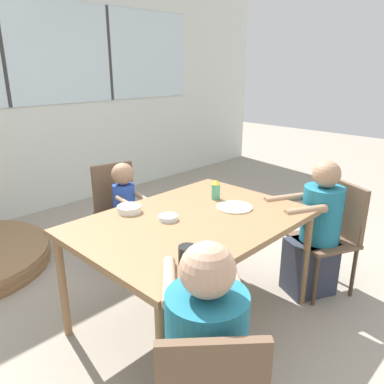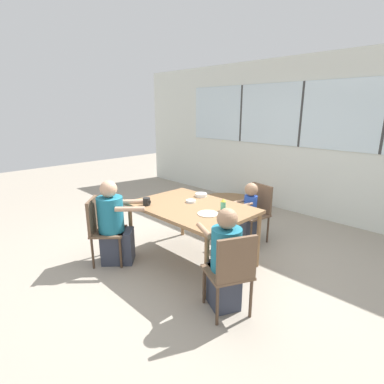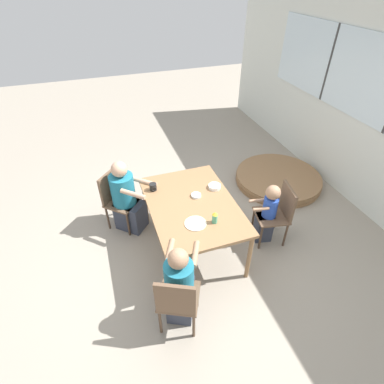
{
  "view_description": "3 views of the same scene",
  "coord_description": "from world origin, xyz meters",
  "px_view_note": "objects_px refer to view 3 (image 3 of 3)",
  "views": [
    {
      "loc": [
        -1.58,
        -1.53,
        1.67
      ],
      "look_at": [
        0.0,
        0.0,
        0.93
      ],
      "focal_mm": 35.0,
      "sensor_mm": 36.0,
      "label": 1
    },
    {
      "loc": [
        2.52,
        -2.48,
        1.92
      ],
      "look_at": [
        0.0,
        0.0,
        0.93
      ],
      "focal_mm": 28.0,
      "sensor_mm": 36.0,
      "label": 2
    },
    {
      "loc": [
        2.62,
        -0.9,
        3.07
      ],
      "look_at": [
        0.0,
        0.0,
        0.93
      ],
      "focal_mm": 28.0,
      "sensor_mm": 36.0,
      "label": 3
    }
  ],
  "objects_px": {
    "person_woman_green_shirt": "(180,287)",
    "folded_table_stack": "(278,179)",
    "chair_for_man_blue_shirt": "(116,196)",
    "chair_for_woman_green_shirt": "(177,300)",
    "sippy_cup": "(215,217)",
    "person_toddler": "(267,214)",
    "bowl_white_shallow": "(196,195)",
    "bowl_cereal": "(215,186)",
    "chair_for_toddler": "(279,210)",
    "person_man_blue_shirt": "(127,200)",
    "coffee_mug": "(153,187)"
  },
  "relations": [
    {
      "from": "person_toddler",
      "to": "coffee_mug",
      "type": "height_order",
      "value": "person_toddler"
    },
    {
      "from": "person_man_blue_shirt",
      "to": "bowl_cereal",
      "type": "relative_size",
      "value": 6.78
    },
    {
      "from": "person_toddler",
      "to": "bowl_white_shallow",
      "type": "distance_m",
      "value": 0.98
    },
    {
      "from": "chair_for_man_blue_shirt",
      "to": "bowl_white_shallow",
      "type": "distance_m",
      "value": 1.18
    },
    {
      "from": "person_woman_green_shirt",
      "to": "bowl_white_shallow",
      "type": "distance_m",
      "value": 1.17
    },
    {
      "from": "chair_for_man_blue_shirt",
      "to": "bowl_cereal",
      "type": "relative_size",
      "value": 5.32
    },
    {
      "from": "chair_for_man_blue_shirt",
      "to": "person_man_blue_shirt",
      "type": "xyz_separation_m",
      "value": [
        0.11,
        0.12,
        -0.02
      ]
    },
    {
      "from": "person_woman_green_shirt",
      "to": "bowl_cereal",
      "type": "distance_m",
      "value": 1.39
    },
    {
      "from": "chair_for_toddler",
      "to": "person_woman_green_shirt",
      "type": "bearing_deg",
      "value": 123.97
    },
    {
      "from": "coffee_mug",
      "to": "bowl_white_shallow",
      "type": "xyz_separation_m",
      "value": [
        0.3,
        0.48,
        -0.03
      ]
    },
    {
      "from": "chair_for_woman_green_shirt",
      "to": "coffee_mug",
      "type": "xyz_separation_m",
      "value": [
        -1.45,
        0.12,
        0.29
      ]
    },
    {
      "from": "chair_for_woman_green_shirt",
      "to": "person_man_blue_shirt",
      "type": "distance_m",
      "value": 1.71
    },
    {
      "from": "chair_for_woman_green_shirt",
      "to": "sippy_cup",
      "type": "relative_size",
      "value": 5.73
    },
    {
      "from": "person_man_blue_shirt",
      "to": "folded_table_stack",
      "type": "height_order",
      "value": "person_man_blue_shirt"
    },
    {
      "from": "bowl_white_shallow",
      "to": "sippy_cup",
      "type": "bearing_deg",
      "value": 4.36
    },
    {
      "from": "person_woman_green_shirt",
      "to": "bowl_white_shallow",
      "type": "xyz_separation_m",
      "value": [
        -1.0,
        0.53,
        0.29
      ]
    },
    {
      "from": "bowl_white_shallow",
      "to": "bowl_cereal",
      "type": "bearing_deg",
      "value": 107.39
    },
    {
      "from": "chair_for_woman_green_shirt",
      "to": "coffee_mug",
      "type": "relative_size",
      "value": 8.72
    },
    {
      "from": "person_man_blue_shirt",
      "to": "folded_table_stack",
      "type": "xyz_separation_m",
      "value": [
        -0.24,
        2.61,
        -0.41
      ]
    },
    {
      "from": "chair_for_man_blue_shirt",
      "to": "person_woman_green_shirt",
      "type": "xyz_separation_m",
      "value": [
        1.66,
        0.41,
        -0.03
      ]
    },
    {
      "from": "bowl_cereal",
      "to": "folded_table_stack",
      "type": "relative_size",
      "value": 0.11
    },
    {
      "from": "chair_for_man_blue_shirt",
      "to": "sippy_cup",
      "type": "xyz_separation_m",
      "value": [
        1.17,
        0.98,
        0.32
      ]
    },
    {
      "from": "sippy_cup",
      "to": "folded_table_stack",
      "type": "distance_m",
      "value": 2.31
    },
    {
      "from": "sippy_cup",
      "to": "person_woman_green_shirt",
      "type": "bearing_deg",
      "value": -48.82
    },
    {
      "from": "sippy_cup",
      "to": "bowl_cereal",
      "type": "xyz_separation_m",
      "value": [
        -0.6,
        0.25,
        -0.05
      ]
    },
    {
      "from": "folded_table_stack",
      "to": "chair_for_man_blue_shirt",
      "type": "bearing_deg",
      "value": -87.28
    },
    {
      "from": "chair_for_man_blue_shirt",
      "to": "folded_table_stack",
      "type": "height_order",
      "value": "chair_for_man_blue_shirt"
    },
    {
      "from": "chair_for_woman_green_shirt",
      "to": "person_man_blue_shirt",
      "type": "xyz_separation_m",
      "value": [
        -1.7,
        -0.21,
        -0.02
      ]
    },
    {
      "from": "bowl_cereal",
      "to": "folded_table_stack",
      "type": "height_order",
      "value": "bowl_cereal"
    },
    {
      "from": "bowl_cereal",
      "to": "folded_table_stack",
      "type": "xyz_separation_m",
      "value": [
        -0.7,
        1.51,
        -0.69
      ]
    },
    {
      "from": "chair_for_woman_green_shirt",
      "to": "person_toddler",
      "type": "bearing_deg",
      "value": 55.76
    },
    {
      "from": "chair_for_woman_green_shirt",
      "to": "folded_table_stack",
      "type": "distance_m",
      "value": 3.11
    },
    {
      "from": "chair_for_toddler",
      "to": "folded_table_stack",
      "type": "bearing_deg",
      "value": -23.43
    },
    {
      "from": "coffee_mug",
      "to": "bowl_white_shallow",
      "type": "distance_m",
      "value": 0.56
    },
    {
      "from": "folded_table_stack",
      "to": "person_toddler",
      "type": "bearing_deg",
      "value": -39.88
    },
    {
      "from": "chair_for_woman_green_shirt",
      "to": "bowl_white_shallow",
      "type": "height_order",
      "value": "chair_for_woman_green_shirt"
    },
    {
      "from": "bowl_white_shallow",
      "to": "chair_for_man_blue_shirt",
      "type": "bearing_deg",
      "value": -125.21
    },
    {
      "from": "chair_for_woman_green_shirt",
      "to": "person_woman_green_shirt",
      "type": "xyz_separation_m",
      "value": [
        -0.15,
        0.07,
        -0.03
      ]
    },
    {
      "from": "person_man_blue_shirt",
      "to": "bowl_cereal",
      "type": "height_order",
      "value": "person_man_blue_shirt"
    },
    {
      "from": "person_woman_green_shirt",
      "to": "person_man_blue_shirt",
      "type": "relative_size",
      "value": 0.97
    },
    {
      "from": "person_toddler",
      "to": "bowl_white_shallow",
      "type": "bearing_deg",
      "value": 81.71
    },
    {
      "from": "sippy_cup",
      "to": "coffee_mug",
      "type": "bearing_deg",
      "value": -147.6
    },
    {
      "from": "person_toddler",
      "to": "coffee_mug",
      "type": "relative_size",
      "value": 9.26
    },
    {
      "from": "person_toddler",
      "to": "coffee_mug",
      "type": "distance_m",
      "value": 1.53
    },
    {
      "from": "chair_for_woman_green_shirt",
      "to": "person_man_blue_shirt",
      "type": "height_order",
      "value": "person_man_blue_shirt"
    },
    {
      "from": "chair_for_toddler",
      "to": "person_man_blue_shirt",
      "type": "bearing_deg",
      "value": 75.28
    },
    {
      "from": "chair_for_woman_green_shirt",
      "to": "bowl_cereal",
      "type": "xyz_separation_m",
      "value": [
        -1.24,
        0.88,
        0.27
      ]
    },
    {
      "from": "person_woman_green_shirt",
      "to": "chair_for_woman_green_shirt",
      "type": "bearing_deg",
      "value": -90.0
    },
    {
      "from": "chair_for_woman_green_shirt",
      "to": "person_woman_green_shirt",
      "type": "relative_size",
      "value": 0.81
    },
    {
      "from": "person_woman_green_shirt",
      "to": "folded_table_stack",
      "type": "height_order",
      "value": "person_woman_green_shirt"
    }
  ]
}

